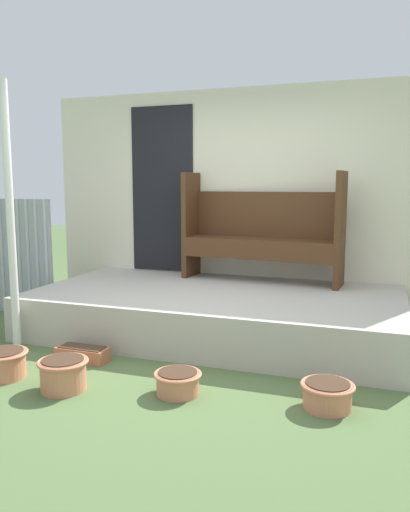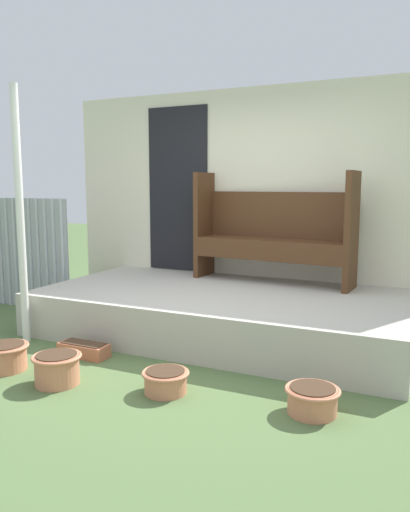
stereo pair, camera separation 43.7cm
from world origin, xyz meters
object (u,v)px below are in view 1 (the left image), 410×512
support_post (10,218)px  flower_pot_right (178,381)px  flower_pot_left (3,363)px  planter_box_rect (83,354)px  flower_pot_far_right (327,394)px  flower_pot_middle (63,373)px  bench (262,228)px

support_post → flower_pot_right: (1.82, -0.48, -1.11)m
flower_pot_left → planter_box_rect: bearing=54.7°
flower_pot_left → flower_pot_far_right: flower_pot_left is taller
flower_pot_middle → support_post: bearing=145.1°
flower_pot_middle → bench: bearing=69.5°
flower_pot_middle → flower_pot_far_right: (1.87, 0.33, -0.03)m
flower_pot_right → planter_box_rect: (-1.04, 0.37, -0.03)m
support_post → bench: bearing=42.8°
support_post → planter_box_rect: size_ratio=5.31×
flower_pot_left → flower_pot_far_right: size_ratio=1.04×
support_post → planter_box_rect: support_post is taller
flower_pot_left → planter_box_rect: size_ratio=0.84×
bench → flower_pot_far_right: bearing=-61.1°
planter_box_rect → flower_pot_middle: bearing=-70.0°
flower_pot_right → planter_box_rect: size_ratio=0.77×
flower_pot_middle → flower_pot_left: bearing=175.2°
bench → planter_box_rect: (-1.13, -1.88, -0.96)m
flower_pot_far_right → planter_box_rect: (-2.08, 0.25, -0.04)m
support_post → flower_pot_far_right: (2.86, -0.36, -1.10)m
flower_pot_right → flower_pot_middle: bearing=-165.9°
planter_box_rect → flower_pot_far_right: bearing=-7.0°
bench → flower_pot_right: bench is taller
support_post → flower_pot_middle: bearing=-34.9°
planter_box_rect → support_post: bearing=171.9°
flower_pot_right → flower_pot_left: bearing=-173.7°
flower_pot_far_right → flower_pot_left: bearing=-173.6°
flower_pot_right → bench: bearing=87.6°
support_post → bench: support_post is taller
support_post → flower_pot_right: 2.18m
flower_pot_middle → planter_box_rect: bearing=110.0°
bench → flower_pot_left: 2.98m
flower_pot_middle → flower_pot_far_right: size_ratio=1.02×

